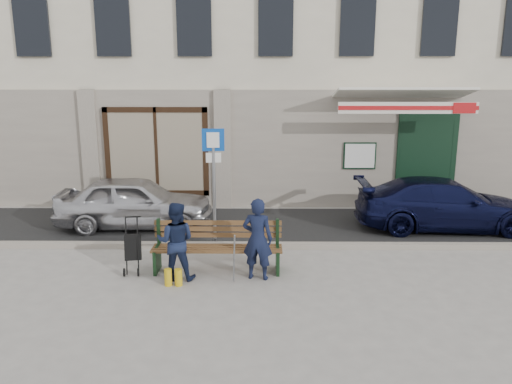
{
  "coord_description": "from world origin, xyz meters",
  "views": [
    {
      "loc": [
        -0.38,
        -8.5,
        3.56
      ],
      "look_at": [
        -0.48,
        1.6,
        1.2
      ],
      "focal_mm": 35.0,
      "sensor_mm": 36.0,
      "label": 1
    }
  ],
  "objects_px": {
    "car_silver": "(135,202)",
    "car_navy": "(444,204)",
    "woman": "(176,241)",
    "stroller": "(133,248)",
    "parking_sign": "(214,169)",
    "man": "(258,239)",
    "bench": "(215,248)"
  },
  "relations": [
    {
      "from": "man",
      "to": "woman",
      "type": "bearing_deg",
      "value": 12.78
    },
    {
      "from": "car_navy",
      "to": "parking_sign",
      "type": "distance_m",
      "value": 5.57
    },
    {
      "from": "stroller",
      "to": "man",
      "type": "bearing_deg",
      "value": -16.91
    },
    {
      "from": "car_silver",
      "to": "bench",
      "type": "height_order",
      "value": "car_silver"
    },
    {
      "from": "car_navy",
      "to": "parking_sign",
      "type": "height_order",
      "value": "parking_sign"
    },
    {
      "from": "parking_sign",
      "to": "car_silver",
      "type": "bearing_deg",
      "value": 144.28
    },
    {
      "from": "car_silver",
      "to": "stroller",
      "type": "height_order",
      "value": "car_silver"
    },
    {
      "from": "man",
      "to": "woman",
      "type": "distance_m",
      "value": 1.45
    },
    {
      "from": "car_silver",
      "to": "man",
      "type": "bearing_deg",
      "value": -138.03
    },
    {
      "from": "woman",
      "to": "parking_sign",
      "type": "bearing_deg",
      "value": -103.32
    },
    {
      "from": "bench",
      "to": "stroller",
      "type": "xyz_separation_m",
      "value": [
        -1.5,
        -0.06,
        0.0
      ]
    },
    {
      "from": "car_navy",
      "to": "bench",
      "type": "bearing_deg",
      "value": 119.29
    },
    {
      "from": "woman",
      "to": "bench",
      "type": "bearing_deg",
      "value": -149.24
    },
    {
      "from": "bench",
      "to": "woman",
      "type": "distance_m",
      "value": 0.78
    },
    {
      "from": "woman",
      "to": "stroller",
      "type": "relative_size",
      "value": 1.36
    },
    {
      "from": "car_navy",
      "to": "parking_sign",
      "type": "bearing_deg",
      "value": 104.44
    },
    {
      "from": "car_silver",
      "to": "car_navy",
      "type": "xyz_separation_m",
      "value": [
        7.34,
        -0.03,
        -0.02
      ]
    },
    {
      "from": "bench",
      "to": "car_navy",
      "type": "bearing_deg",
      "value": 27.67
    },
    {
      "from": "parking_sign",
      "to": "bench",
      "type": "height_order",
      "value": "parking_sign"
    },
    {
      "from": "woman",
      "to": "car_silver",
      "type": "bearing_deg",
      "value": -62.14
    },
    {
      "from": "man",
      "to": "woman",
      "type": "relative_size",
      "value": 1.05
    },
    {
      "from": "parking_sign",
      "to": "man",
      "type": "distance_m",
      "value": 2.26
    },
    {
      "from": "bench",
      "to": "man",
      "type": "bearing_deg",
      "value": -22.84
    },
    {
      "from": "car_navy",
      "to": "stroller",
      "type": "xyz_separation_m",
      "value": [
        -6.7,
        -2.79,
        -0.14
      ]
    },
    {
      "from": "parking_sign",
      "to": "stroller",
      "type": "height_order",
      "value": "parking_sign"
    },
    {
      "from": "car_silver",
      "to": "woman",
      "type": "distance_m",
      "value": 3.45
    },
    {
      "from": "car_silver",
      "to": "stroller",
      "type": "relative_size",
      "value": 3.53
    },
    {
      "from": "parking_sign",
      "to": "man",
      "type": "relative_size",
      "value": 1.68
    },
    {
      "from": "car_navy",
      "to": "bench",
      "type": "xyz_separation_m",
      "value": [
        -5.2,
        -2.73,
        -0.14
      ]
    },
    {
      "from": "car_silver",
      "to": "woman",
      "type": "relative_size",
      "value": 2.6
    },
    {
      "from": "stroller",
      "to": "woman",
      "type": "bearing_deg",
      "value": -29.23
    },
    {
      "from": "car_navy",
      "to": "woman",
      "type": "distance_m",
      "value": 6.62
    }
  ]
}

